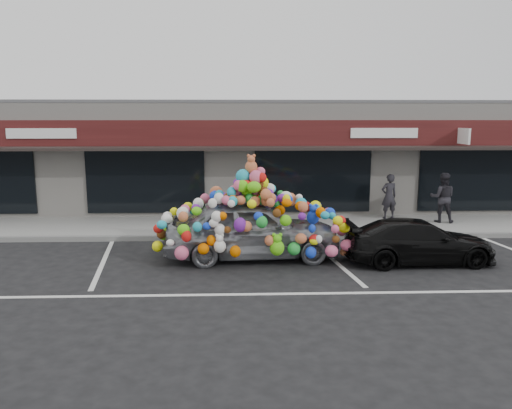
{
  "coord_description": "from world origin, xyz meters",
  "views": [
    {
      "loc": [
        0.31,
        -12.37,
        3.7
      ],
      "look_at": [
        0.8,
        1.4,
        1.29
      ],
      "focal_mm": 35.0,
      "sensor_mm": 36.0,
      "label": 1
    }
  ],
  "objects_px": {
    "black_sedan": "(418,241)",
    "pedestrian_a": "(389,196)",
    "pedestrian_b": "(442,198)",
    "toy_car": "(252,222)"
  },
  "relations": [
    {
      "from": "pedestrian_a",
      "to": "pedestrian_b",
      "type": "xyz_separation_m",
      "value": [
        1.63,
        -0.69,
        0.06
      ]
    },
    {
      "from": "toy_car",
      "to": "pedestrian_a",
      "type": "xyz_separation_m",
      "value": [
        4.98,
        4.35,
        -0.02
      ]
    },
    {
      "from": "black_sedan",
      "to": "pedestrian_a",
      "type": "bearing_deg",
      "value": -9.82
    },
    {
      "from": "toy_car",
      "to": "pedestrian_b",
      "type": "distance_m",
      "value": 7.55
    },
    {
      "from": "toy_car",
      "to": "pedestrian_a",
      "type": "distance_m",
      "value": 6.61
    },
    {
      "from": "pedestrian_a",
      "to": "black_sedan",
      "type": "bearing_deg",
      "value": 70.47
    },
    {
      "from": "toy_car",
      "to": "pedestrian_b",
      "type": "height_order",
      "value": "toy_car"
    },
    {
      "from": "toy_car",
      "to": "pedestrian_a",
      "type": "bearing_deg",
      "value": -52.21
    },
    {
      "from": "pedestrian_a",
      "to": "pedestrian_b",
      "type": "height_order",
      "value": "pedestrian_b"
    },
    {
      "from": "black_sedan",
      "to": "pedestrian_b",
      "type": "distance_m",
      "value": 4.86
    }
  ]
}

